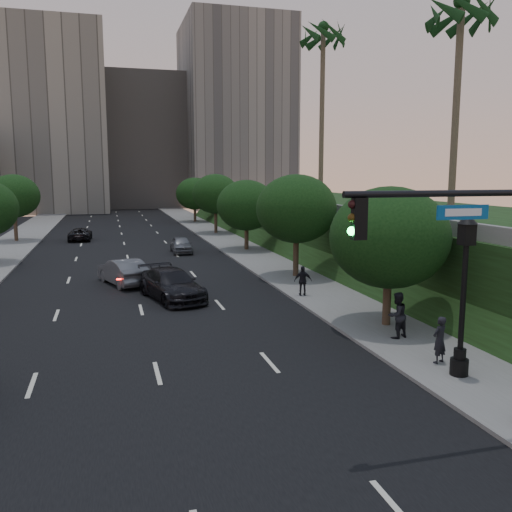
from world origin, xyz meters
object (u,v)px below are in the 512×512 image
object	(u,v)px
sedan_mid_left	(123,272)
pedestrian_b	(397,315)
pedestrian_a	(440,340)
street_lamp	(463,302)
sedan_near_right	(172,285)
sedan_far_right	(181,245)
traffic_signal_mast	(499,298)
sedan_far_left	(80,234)
pedestrian_c	(303,281)

from	to	relation	value
sedan_mid_left	pedestrian_b	xyz separation A→B (m)	(10.36, -14.66, 0.29)
pedestrian_a	pedestrian_b	distance (m)	3.03
pedestrian_a	street_lamp	bearing A→B (deg)	67.34
sedan_near_right	sedan_far_right	bearing A→B (deg)	66.22
traffic_signal_mast	sedan_mid_left	xyz separation A→B (m)	(-8.61, 22.52, -2.86)
pedestrian_a	sedan_near_right	bearing A→B (deg)	-79.89
sedan_far_right	sedan_far_left	bearing A→B (deg)	128.30
sedan_near_right	traffic_signal_mast	bearing A→B (deg)	-85.41
pedestrian_a	pedestrian_b	bearing A→B (deg)	-112.44
sedan_mid_left	pedestrian_c	bearing A→B (deg)	127.15
pedestrian_a	pedestrian_c	size ratio (longest dim) A/B	1.03
street_lamp	pedestrian_c	size ratio (longest dim) A/B	3.44
sedan_far_left	sedan_mid_left	bearing A→B (deg)	99.93
traffic_signal_mast	sedan_far_right	distance (m)	35.43
traffic_signal_mast	sedan_near_right	world-z (taller)	traffic_signal_mast
sedan_mid_left	sedan_near_right	bearing A→B (deg)	98.08
sedan_mid_left	sedan_near_right	distance (m)	5.35
sedan_far_left	pedestrian_c	bearing A→B (deg)	114.57
pedestrian_a	traffic_signal_mast	bearing A→B (deg)	49.48
sedan_mid_left	pedestrian_c	xyz separation A→B (m)	(9.38, -6.35, 0.16)
sedan_near_right	pedestrian_c	distance (m)	7.14
traffic_signal_mast	sedan_near_right	distance (m)	19.02
pedestrian_b	pedestrian_a	bearing A→B (deg)	69.88
sedan_mid_left	sedan_near_right	xyz separation A→B (m)	(2.42, -4.77, 0.01)
traffic_signal_mast	sedan_mid_left	bearing A→B (deg)	110.92
pedestrian_c	street_lamp	bearing A→B (deg)	108.96
sedan_far_right	pedestrian_b	distance (m)	27.77
pedestrian_b	pedestrian_c	size ratio (longest dim) A/B	1.16
sedan_near_right	pedestrian_b	distance (m)	12.69
sedan_near_right	pedestrian_a	size ratio (longest dim) A/B	3.38
sedan_far_right	pedestrian_c	world-z (taller)	pedestrian_c
sedan_far_left	pedestrian_b	world-z (taller)	pedestrian_b
sedan_mid_left	pedestrian_b	distance (m)	17.96
sedan_near_right	pedestrian_c	bearing A→B (deg)	-27.38
sedan_mid_left	sedan_far_left	size ratio (longest dim) A/B	1.05
pedestrian_a	pedestrian_c	xyz separation A→B (m)	(-0.91, 11.35, -0.02)
sedan_near_right	sedan_far_left	bearing A→B (deg)	87.10
street_lamp	sedan_mid_left	distance (m)	21.58
pedestrian_b	street_lamp	bearing A→B (deg)	69.81
street_lamp	pedestrian_c	world-z (taller)	street_lamp
traffic_signal_mast	pedestrian_c	distance (m)	16.42
sedan_far_left	pedestrian_a	world-z (taller)	pedestrian_a
sedan_near_right	sedan_far_right	size ratio (longest dim) A/B	1.35
sedan_far_left	street_lamp	bearing A→B (deg)	109.35
pedestrian_b	pedestrian_c	bearing A→B (deg)	-102.26
pedestrian_a	pedestrian_b	world-z (taller)	pedestrian_b
street_lamp	sedan_far_left	size ratio (longest dim) A/B	1.20
sedan_near_right	pedestrian_b	bearing A→B (deg)	-65.88
sedan_far_right	pedestrian_a	xyz separation A→B (m)	(5.08, -30.31, 0.27)
sedan_near_right	sedan_far_right	world-z (taller)	sedan_near_right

